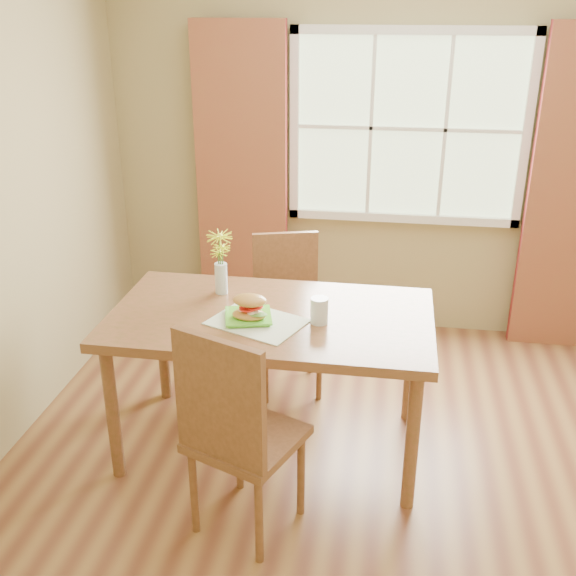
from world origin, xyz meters
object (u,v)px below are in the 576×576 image
(chair_near, at_px, (234,429))
(croissant_sandwich, at_px, (250,307))
(water_glass, at_px, (319,311))
(flower_vase, at_px, (220,257))
(chair_far, at_px, (287,305))
(dining_table, at_px, (271,328))

(chair_near, bearing_deg, croissant_sandwich, 117.42)
(croissant_sandwich, distance_m, water_glass, 0.35)
(flower_vase, bearing_deg, chair_far, 58.21)
(dining_table, relative_size, croissant_sandwich, 8.93)
(chair_far, distance_m, flower_vase, 0.74)
(chair_near, height_order, flower_vase, flower_vase)
(chair_near, bearing_deg, flower_vase, 129.29)
(dining_table, bearing_deg, croissant_sandwich, -128.69)
(chair_near, distance_m, flower_vase, 1.07)
(croissant_sandwich, bearing_deg, chair_near, -82.33)
(chair_far, bearing_deg, croissant_sandwich, -110.66)
(chair_near, distance_m, croissant_sandwich, 0.67)
(croissant_sandwich, xyz_separation_m, water_glass, (0.35, 0.05, -0.02))
(dining_table, bearing_deg, flower_vase, 144.62)
(chair_far, relative_size, water_glass, 7.33)
(chair_near, distance_m, chair_far, 1.41)
(dining_table, height_order, chair_near, chair_near)
(dining_table, height_order, croissant_sandwich, croissant_sandwich)
(chair_far, height_order, water_glass, chair_far)
(dining_table, height_order, flower_vase, flower_vase)
(dining_table, xyz_separation_m, flower_vase, (-0.32, 0.23, 0.30))
(chair_near, relative_size, flower_vase, 3.01)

